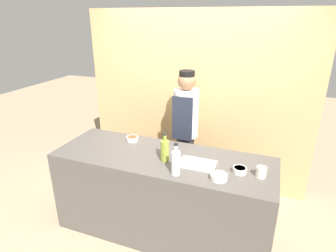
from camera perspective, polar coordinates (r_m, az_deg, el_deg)
name	(u,v)px	position (r m, az deg, el deg)	size (l,w,h in m)	color
ground_plane	(163,228)	(3.47, -1.02, -20.06)	(14.00, 14.00, 0.00)	tan
cabinet_wall	(196,101)	(3.94, 5.68, 5.12)	(3.12, 0.18, 2.40)	tan
counter	(163,194)	(3.18, -1.07, -13.70)	(2.30, 0.81, 0.94)	#514C47
sauce_bowl_purple	(240,170)	(2.72, 14.36, -8.63)	(0.13, 0.13, 0.05)	silver
sauce_bowl_green	(219,177)	(2.58, 10.29, -10.07)	(0.15, 0.15, 0.05)	silver
sauce_bowl_brown	(132,139)	(3.30, -7.26, -2.54)	(0.14, 0.14, 0.05)	silver
cutting_board	(197,164)	(2.79, 5.94, -7.65)	(0.36, 0.23, 0.02)	white
bottle_oil	(165,150)	(2.80, -0.64, -4.91)	(0.09, 0.09, 0.30)	olive
bottle_clear	(176,162)	(2.57, 1.60, -7.38)	(0.08, 0.08, 0.31)	silver
cup_cream	(261,172)	(2.70, 18.43, -8.87)	(0.09, 0.09, 0.10)	silver
chef_center	(186,130)	(3.61, 3.65, -0.75)	(0.32, 0.32, 1.69)	#28282D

